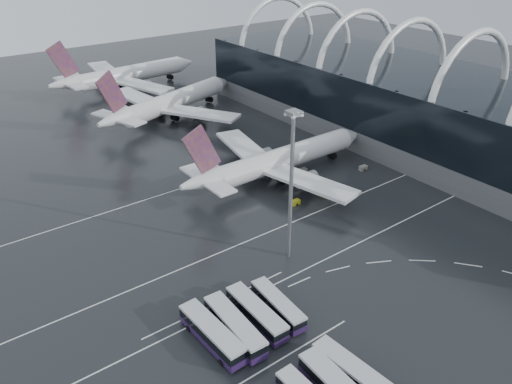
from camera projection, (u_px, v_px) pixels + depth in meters
ground at (321, 253)px, 96.88m from camera, size 420.00×420.00×0.00m
terminal at (436, 110)px, 138.24m from camera, size 42.00×160.00×34.90m
lane_marking_near at (328, 258)px, 95.47m from camera, size 120.00×0.25×0.01m
lane_marking_mid at (282, 227)px, 105.31m from camera, size 120.00×0.25×0.01m
lane_marking_far at (210, 179)px, 124.98m from camera, size 120.00×0.25×0.01m
bus_bay_line_south at (277, 362)px, 72.92m from camera, size 28.00×0.25×0.01m
bus_bay_line_north at (217, 303)px, 84.17m from camera, size 28.00×0.25×0.01m
airliner_main at (277, 161)px, 123.13m from camera, size 56.20×49.51×19.11m
airliner_gate_b at (169, 103)px, 161.43m from camera, size 58.04×51.54×20.62m
airliner_gate_c at (124, 76)px, 189.92m from camera, size 60.21×55.37×21.44m
bus_row_near_a at (212, 334)px, 75.32m from camera, size 3.69×14.00×3.42m
bus_row_near_b at (235, 326)px, 76.69m from camera, size 3.91×14.09×3.43m
bus_row_near_c at (256, 313)px, 79.37m from camera, size 3.44×13.37×3.27m
bus_row_near_d at (278, 305)px, 81.28m from camera, size 3.69×12.39×3.01m
bus_row_far_c at (354, 374)px, 68.67m from camera, size 3.96×13.52×3.28m
floodlight_mast at (292, 170)px, 87.45m from camera, size 2.24×2.24×29.24m
gse_cart_belly_a at (323, 193)px, 117.35m from camera, size 2.04×1.21×1.11m
gse_cart_belly_b at (303, 171)px, 127.92m from camera, size 2.07×1.23×1.13m
gse_cart_belly_c at (296, 202)px, 113.44m from camera, size 2.02×1.20×1.10m
gse_cart_belly_d at (363, 168)px, 129.23m from camera, size 2.15×1.27×1.17m
gse_cart_belly_e at (295, 174)px, 126.34m from camera, size 2.13×1.26×1.16m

